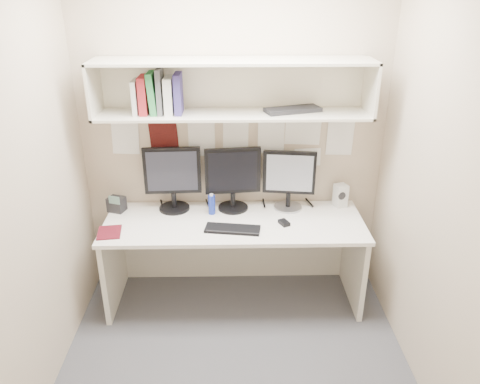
{
  "coord_description": "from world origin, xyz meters",
  "views": [
    {
      "loc": [
        -0.02,
        -2.55,
        2.43
      ],
      "look_at": [
        0.04,
        0.35,
        1.11
      ],
      "focal_mm": 35.0,
      "sensor_mm": 36.0,
      "label": 1
    }
  ],
  "objects_px": {
    "monitor_right": "(289,178)",
    "maroon_notebook": "(109,232)",
    "speaker": "(340,195)",
    "desk_phone": "(117,204)",
    "desk": "(234,260)",
    "keyboard": "(233,229)",
    "monitor_center": "(233,177)",
    "monitor_left": "(173,177)"
  },
  "relations": [
    {
      "from": "desk",
      "to": "monitor_right",
      "type": "bearing_deg",
      "value": 26.41
    },
    {
      "from": "desk",
      "to": "keyboard",
      "type": "distance_m",
      "value": 0.4
    },
    {
      "from": "monitor_right",
      "to": "maroon_notebook",
      "type": "distance_m",
      "value": 1.44
    },
    {
      "from": "desk",
      "to": "monitor_left",
      "type": "height_order",
      "value": "monitor_left"
    },
    {
      "from": "monitor_center",
      "to": "desk_phone",
      "type": "relative_size",
      "value": 3.31
    },
    {
      "from": "monitor_center",
      "to": "monitor_right",
      "type": "height_order",
      "value": "monitor_center"
    },
    {
      "from": "monitor_center",
      "to": "maroon_notebook",
      "type": "bearing_deg",
      "value": -162.7
    },
    {
      "from": "desk",
      "to": "monitor_center",
      "type": "xyz_separation_m",
      "value": [
        -0.01,
        0.22,
        0.64
      ]
    },
    {
      "from": "desk_phone",
      "to": "keyboard",
      "type": "bearing_deg",
      "value": -0.04
    },
    {
      "from": "monitor_right",
      "to": "maroon_notebook",
      "type": "height_order",
      "value": "monitor_right"
    },
    {
      "from": "monitor_right",
      "to": "monitor_left",
      "type": "bearing_deg",
      "value": -172.48
    },
    {
      "from": "maroon_notebook",
      "to": "speaker",
      "type": "bearing_deg",
      "value": 5.64
    },
    {
      "from": "maroon_notebook",
      "to": "monitor_left",
      "type": "bearing_deg",
      "value": 34.66
    },
    {
      "from": "desk",
      "to": "keyboard",
      "type": "bearing_deg",
      "value": -94.59
    },
    {
      "from": "monitor_left",
      "to": "maroon_notebook",
      "type": "xyz_separation_m",
      "value": [
        -0.44,
        -0.4,
        -0.27
      ]
    },
    {
      "from": "keyboard",
      "to": "maroon_notebook",
      "type": "bearing_deg",
      "value": -170.09
    },
    {
      "from": "keyboard",
      "to": "monitor_left",
      "type": "bearing_deg",
      "value": 149.95
    },
    {
      "from": "speaker",
      "to": "desk",
      "type": "bearing_deg",
      "value": 176.44
    },
    {
      "from": "desk_phone",
      "to": "speaker",
      "type": "bearing_deg",
      "value": 21.84
    },
    {
      "from": "monitor_right",
      "to": "maroon_notebook",
      "type": "xyz_separation_m",
      "value": [
        -1.36,
        -0.4,
        -0.26
      ]
    },
    {
      "from": "monitor_left",
      "to": "keyboard",
      "type": "distance_m",
      "value": 0.66
    },
    {
      "from": "monitor_center",
      "to": "desk_phone",
      "type": "bearing_deg",
      "value": 175.73
    },
    {
      "from": "monitor_center",
      "to": "monitor_right",
      "type": "xyz_separation_m",
      "value": [
        0.45,
        0.0,
        -0.01
      ]
    },
    {
      "from": "speaker",
      "to": "maroon_notebook",
      "type": "xyz_separation_m",
      "value": [
        -1.79,
        -0.42,
        -0.09
      ]
    },
    {
      "from": "monitor_center",
      "to": "monitor_right",
      "type": "distance_m",
      "value": 0.45
    },
    {
      "from": "monitor_left",
      "to": "desk",
      "type": "bearing_deg",
      "value": -27.08
    },
    {
      "from": "desk_phone",
      "to": "desk",
      "type": "bearing_deg",
      "value": 8.84
    },
    {
      "from": "desk",
      "to": "monitor_right",
      "type": "xyz_separation_m",
      "value": [
        0.44,
        0.22,
        0.63
      ]
    },
    {
      "from": "desk_phone",
      "to": "maroon_notebook",
      "type": "bearing_deg",
      "value": -66.56
    },
    {
      "from": "desk",
      "to": "speaker",
      "type": "xyz_separation_m",
      "value": [
        0.87,
        0.24,
        0.46
      ]
    },
    {
      "from": "speaker",
      "to": "desk_phone",
      "type": "relative_size",
      "value": 1.21
    },
    {
      "from": "monitor_left",
      "to": "desk_phone",
      "type": "bearing_deg",
      "value": -178.75
    },
    {
      "from": "keyboard",
      "to": "speaker",
      "type": "xyz_separation_m",
      "value": [
        0.88,
        0.39,
        0.08
      ]
    },
    {
      "from": "monitor_left",
      "to": "maroon_notebook",
      "type": "relative_size",
      "value": 2.57
    },
    {
      "from": "keyboard",
      "to": "speaker",
      "type": "distance_m",
      "value": 0.97
    },
    {
      "from": "monitor_left",
      "to": "desk_phone",
      "type": "relative_size",
      "value": 3.36
    },
    {
      "from": "desk",
      "to": "monitor_center",
      "type": "relative_size",
      "value": 3.89
    },
    {
      "from": "speaker",
      "to": "keyboard",
      "type": "bearing_deg",
      "value": -174.99
    },
    {
      "from": "speaker",
      "to": "desk_phone",
      "type": "xyz_separation_m",
      "value": [
        -1.81,
        -0.05,
        -0.03
      ]
    },
    {
      "from": "speaker",
      "to": "desk_phone",
      "type": "distance_m",
      "value": 1.81
    },
    {
      "from": "speaker",
      "to": "monitor_left",
      "type": "bearing_deg",
      "value": 161.91
    },
    {
      "from": "maroon_notebook",
      "to": "desk",
      "type": "bearing_deg",
      "value": 3.4
    }
  ]
}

